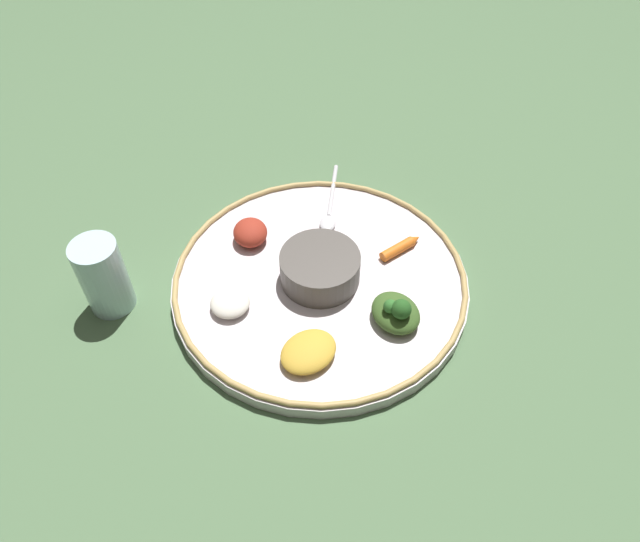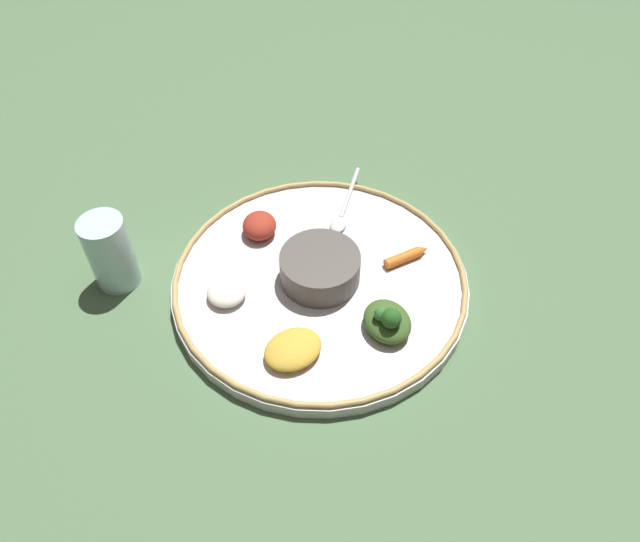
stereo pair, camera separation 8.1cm
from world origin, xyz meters
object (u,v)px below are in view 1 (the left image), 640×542
center_bowl (320,267)px  drinking_glass (105,280)px  spoon (330,208)px  greens_pile (396,312)px  carrot_near_spoon (401,247)px

center_bowl → drinking_glass: (0.27, 0.08, 0.01)m
drinking_glass → spoon: bearing=-140.3°
drinking_glass → center_bowl: bearing=-163.8°
spoon → drinking_glass: drinking_glass is taller
spoon → drinking_glass: bearing=39.7°
center_bowl → greens_pile: (-0.11, 0.05, -0.01)m
greens_pile → drinking_glass: (0.38, 0.03, 0.01)m
carrot_near_spoon → drinking_glass: size_ratio=0.55×
greens_pile → drinking_glass: 0.38m
center_bowl → spoon: size_ratio=0.71×
carrot_near_spoon → greens_pile: bearing=92.2°
carrot_near_spoon → drinking_glass: drinking_glass is taller
drinking_glass → greens_pile: bearing=-176.2°
spoon → drinking_glass: 0.34m
center_bowl → spoon: bearing=-85.8°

